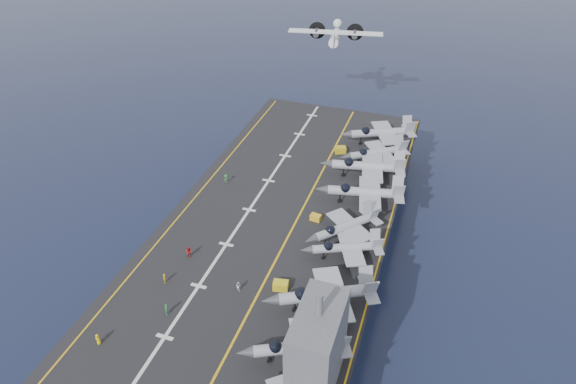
% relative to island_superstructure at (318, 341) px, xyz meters
% --- Properties ---
extents(ground, '(500.00, 500.00, 0.00)m').
position_rel_island_superstructure_xyz_m(ground, '(-15.00, 30.00, -17.90)').
color(ground, '#142135').
rests_on(ground, ground).
extents(hull, '(36.00, 90.00, 10.00)m').
position_rel_island_superstructure_xyz_m(hull, '(-15.00, 30.00, -12.90)').
color(hull, '#56595E').
rests_on(hull, ground).
extents(flight_deck, '(38.00, 92.00, 0.40)m').
position_rel_island_superstructure_xyz_m(flight_deck, '(-15.00, 30.00, -7.70)').
color(flight_deck, black).
rests_on(flight_deck, hull).
extents(foul_line, '(0.35, 90.00, 0.02)m').
position_rel_island_superstructure_xyz_m(foul_line, '(-12.00, 30.00, -7.48)').
color(foul_line, gold).
rests_on(foul_line, flight_deck).
extents(landing_centerline, '(0.50, 90.00, 0.02)m').
position_rel_island_superstructure_xyz_m(landing_centerline, '(-21.00, 30.00, -7.48)').
color(landing_centerline, silver).
rests_on(landing_centerline, flight_deck).
extents(deck_edge_port, '(0.25, 90.00, 0.02)m').
position_rel_island_superstructure_xyz_m(deck_edge_port, '(-32.00, 30.00, -7.48)').
color(deck_edge_port, gold).
rests_on(deck_edge_port, flight_deck).
extents(deck_edge_stbd, '(0.25, 90.00, 0.02)m').
position_rel_island_superstructure_xyz_m(deck_edge_stbd, '(3.50, 30.00, -7.48)').
color(deck_edge_stbd, gold).
rests_on(deck_edge_stbd, flight_deck).
extents(island_superstructure, '(5.00, 10.00, 15.00)m').
position_rel_island_superstructure_xyz_m(island_superstructure, '(0.00, 0.00, 0.00)').
color(island_superstructure, '#56595E').
rests_on(island_superstructure, flight_deck).
extents(fighter_jet_1, '(17.09, 14.92, 4.98)m').
position_rel_island_superstructure_xyz_m(fighter_jet_1, '(-2.77, 2.55, -5.01)').
color(fighter_jet_1, '#99A0A9').
rests_on(fighter_jet_1, flight_deck).
extents(fighter_jet_2, '(19.31, 16.98, 5.62)m').
position_rel_island_superstructure_xyz_m(fighter_jet_2, '(-1.93, 11.98, -4.69)').
color(fighter_jet_2, '#979EA7').
rests_on(fighter_jet_2, flight_deck).
extents(fighter_jet_3, '(15.32, 13.13, 4.49)m').
position_rel_island_superstructure_xyz_m(fighter_jet_3, '(-1.68, 23.12, -5.25)').
color(fighter_jet_3, '#939AA2').
rests_on(fighter_jet_3, flight_deck).
extents(fighter_jet_4, '(16.24, 16.67, 4.86)m').
position_rel_island_superstructure_xyz_m(fighter_jet_4, '(-2.96, 28.00, -5.07)').
color(fighter_jet_4, gray).
rests_on(fighter_jet_4, flight_deck).
extents(fighter_jet_5, '(17.72, 13.62, 5.51)m').
position_rel_island_superstructure_xyz_m(fighter_jet_5, '(-1.89, 38.39, -4.74)').
color(fighter_jet_5, '#91979F').
rests_on(fighter_jet_5, flight_deck).
extents(fighter_jet_6, '(18.19, 13.88, 5.69)m').
position_rel_island_superstructure_xyz_m(fighter_jet_6, '(-3.14, 47.06, -4.65)').
color(fighter_jet_6, gray).
rests_on(fighter_jet_6, flight_deck).
extents(fighter_jet_7, '(17.21, 15.93, 4.97)m').
position_rel_island_superstructure_xyz_m(fighter_jet_7, '(-2.40, 53.53, -5.01)').
color(fighter_jet_7, gray).
rests_on(fighter_jet_7, flight_deck).
extents(fighter_jet_8, '(19.22, 16.66, 5.61)m').
position_rel_island_superstructure_xyz_m(fighter_jet_8, '(-3.00, 61.71, -4.69)').
color(fighter_jet_8, '#9AA2AC').
rests_on(fighter_jet_8, flight_deck).
extents(tow_cart_a, '(2.45, 1.82, 1.34)m').
position_rel_island_superstructure_xyz_m(tow_cart_a, '(-9.22, 13.37, -6.83)').
color(tow_cart_a, gold).
rests_on(tow_cart_a, flight_deck).
extents(tow_cart_b, '(1.96, 1.41, 1.10)m').
position_rel_island_superstructure_xyz_m(tow_cart_b, '(-8.89, 30.96, -6.95)').
color(tow_cart_b, gold).
rests_on(tow_cart_b, flight_deck).
extents(tow_cart_c, '(2.68, 2.27, 1.37)m').
position_rel_island_superstructure_xyz_m(tow_cart_c, '(-10.38, 54.97, -6.82)').
color(tow_cart_c, gold).
rests_on(tow_cart_c, flight_deck).
extents(crew_0, '(1.22, 1.07, 1.70)m').
position_rel_island_superstructure_xyz_m(crew_0, '(-28.68, -3.68, -6.65)').
color(crew_0, yellow).
rests_on(crew_0, flight_deck).
extents(crew_1, '(1.04, 1.18, 1.64)m').
position_rel_island_superstructure_xyz_m(crew_1, '(-26.12, 9.09, -6.68)').
color(crew_1, yellow).
rests_on(crew_1, flight_deck).
extents(crew_2, '(1.36, 1.04, 2.03)m').
position_rel_island_superstructure_xyz_m(crew_2, '(-25.27, 15.33, -6.48)').
color(crew_2, '#B21919').
rests_on(crew_2, flight_deck).
extents(crew_3, '(1.07, 1.27, 1.80)m').
position_rel_island_superstructure_xyz_m(crew_3, '(-28.55, 36.82, -6.60)').
color(crew_3, '#2C8738').
rests_on(crew_3, flight_deck).
extents(crew_6, '(1.23, 1.35, 1.87)m').
position_rel_island_superstructure_xyz_m(crew_6, '(-22.69, 3.65, -6.56)').
color(crew_6, '#1C8736').
rests_on(crew_6, flight_deck).
extents(crew_7, '(1.12, 0.95, 1.59)m').
position_rel_island_superstructure_xyz_m(crew_7, '(-15.03, 11.15, -6.70)').
color(crew_7, silver).
rests_on(crew_7, flight_deck).
extents(transport_plane, '(26.26, 20.17, 5.61)m').
position_rel_island_superstructure_xyz_m(transport_plane, '(-20.68, 88.52, 5.61)').
color(transport_plane, silver).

